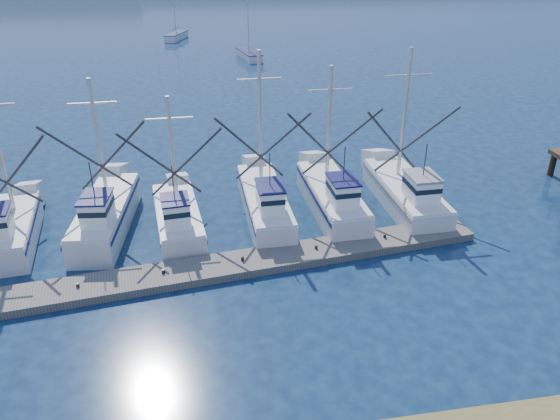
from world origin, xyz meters
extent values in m
plane|color=#0B1834|center=(0.00, 0.00, 0.00)|extent=(500.00, 500.00, 0.00)
cube|color=#5B5652|center=(-6.96, 6.55, 0.21)|extent=(31.93, 6.10, 0.43)
cube|color=silver|center=(-16.18, 11.35, 0.73)|extent=(3.10, 7.08, 1.46)
cube|color=silver|center=(-11.26, 12.14, 0.80)|extent=(3.29, 8.65, 1.59)
cube|color=white|center=(-11.26, 9.98, 2.34)|extent=(1.60, 2.20, 1.50)
cylinder|color=#B7B2A8|center=(-11.26, 13.58, 5.01)|extent=(0.22, 0.22, 6.84)
cube|color=silver|center=(-7.21, 11.49, 0.63)|extent=(3.03, 7.33, 1.27)
cube|color=white|center=(-7.21, 9.66, 2.02)|extent=(1.53, 1.87, 1.50)
cylinder|color=#B7B2A8|center=(-7.21, 12.71, 4.39)|extent=(0.22, 0.22, 6.24)
cube|color=silver|center=(-2.08, 12.29, 0.75)|extent=(2.39, 8.78, 1.49)
cube|color=white|center=(-2.08, 10.05, 2.24)|extent=(1.34, 2.15, 1.50)
cylinder|color=#B7B2A8|center=(-2.08, 13.79, 5.52)|extent=(0.22, 0.22, 8.06)
cube|color=silver|center=(2.02, 12.14, 0.79)|extent=(2.67, 8.52, 1.59)
cube|color=white|center=(2.02, 9.98, 2.34)|extent=(1.46, 2.10, 1.50)
cylinder|color=#B7B2A8|center=(2.02, 13.58, 5.10)|extent=(0.22, 0.22, 7.02)
cube|color=silver|center=(6.70, 12.17, 0.73)|extent=(2.77, 8.55, 1.45)
cube|color=white|center=(6.70, 9.99, 2.20)|extent=(1.56, 2.10, 1.50)
cylinder|color=#B7B2A8|center=(6.70, 13.63, 5.45)|extent=(0.22, 0.22, 7.99)
cube|color=silver|center=(2.03, 55.72, 0.45)|extent=(2.95, 6.24, 0.90)
cylinder|color=#B7B2A8|center=(2.03, 56.02, 4.50)|extent=(0.12, 0.12, 7.20)
cube|color=silver|center=(-7.40, 71.00, 0.45)|extent=(3.66, 5.80, 0.90)
cylinder|color=#B7B2A8|center=(-7.40, 71.30, 4.50)|extent=(0.12, 0.12, 7.20)
camera|label=1|loc=(-5.97, -16.54, 15.65)|focal=35.00mm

